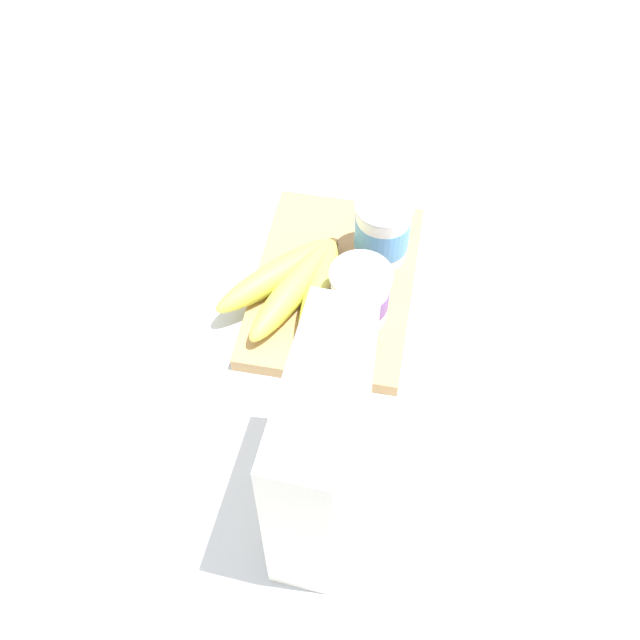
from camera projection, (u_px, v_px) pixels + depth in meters
The scene contains 6 objects.
ground_plane at pixel (334, 289), 0.99m from camera, with size 2.40×2.40×0.00m, color silver.
cutting_board at pixel (334, 285), 0.98m from camera, with size 0.29×0.20×0.02m, color tan.
cereal_box at pixel (321, 450), 0.72m from camera, with size 0.18×0.06×0.25m, color white.
yogurt_cup_front at pixel (382, 231), 0.97m from camera, with size 0.07×0.07×0.09m.
yogurt_cup_back at pixel (360, 295), 0.91m from camera, with size 0.07×0.07×0.08m.
banana_bunch at pixel (296, 285), 0.95m from camera, with size 0.19×0.15×0.04m.
Camera 1 is at (0.61, 0.09, 0.78)m, focal length 42.72 mm.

